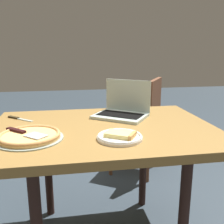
% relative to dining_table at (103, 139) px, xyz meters
% --- Properties ---
extents(dining_table, '(1.25, 0.89, 0.75)m').
position_rel_dining_table_xyz_m(dining_table, '(0.00, 0.00, 0.00)').
color(dining_table, olive).
rests_on(dining_table, ground_plane).
extents(laptop, '(0.40, 0.38, 0.23)m').
position_rel_dining_table_xyz_m(laptop, '(-0.16, -0.21, 0.12)').
color(laptop, '#ABBDB3').
rests_on(laptop, dining_table).
extents(pizza_plate, '(0.22, 0.22, 0.04)m').
position_rel_dining_table_xyz_m(pizza_plate, '(-0.05, 0.21, 0.09)').
color(pizza_plate, silver).
rests_on(pizza_plate, dining_table).
extents(pizza_tray, '(0.32, 0.32, 0.03)m').
position_rel_dining_table_xyz_m(pizza_tray, '(0.38, 0.14, 0.09)').
color(pizza_tray, '#91A29B').
rests_on(pizza_tray, dining_table).
extents(table_knife, '(0.17, 0.15, 0.01)m').
position_rel_dining_table_xyz_m(table_knife, '(0.50, -0.25, 0.08)').
color(table_knife, '#B7C4B7').
rests_on(table_knife, dining_table).
extents(chair_near, '(0.55, 0.55, 0.91)m').
position_rel_dining_table_xyz_m(chair_near, '(-0.49, -0.88, -0.16)').
color(chair_near, brown).
rests_on(chair_near, ground_plane).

